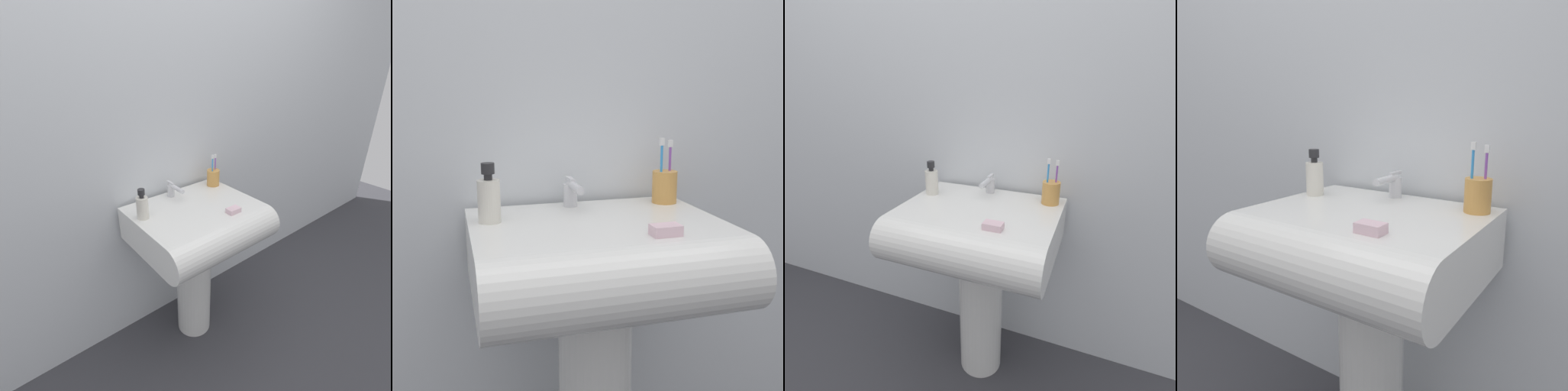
{
  "view_description": "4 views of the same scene",
  "coord_description": "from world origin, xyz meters",
  "views": [
    {
      "loc": [
        -0.82,
        -1.05,
        1.53
      ],
      "look_at": [
        0.01,
        -0.01,
        0.88
      ],
      "focal_mm": 28.0,
      "sensor_mm": 36.0,
      "label": 1
    },
    {
      "loc": [
        -0.34,
        -1.11,
        1.13
      ],
      "look_at": [
        -0.02,
        -0.0,
        0.88
      ],
      "focal_mm": 45.0,
      "sensor_mm": 36.0,
      "label": 2
    },
    {
      "loc": [
        0.41,
        -1.02,
        1.28
      ],
      "look_at": [
        -0.01,
        0.02,
        0.85
      ],
      "focal_mm": 28.0,
      "sensor_mm": 36.0,
      "label": 3
    },
    {
      "loc": [
        0.56,
        -0.83,
        1.08
      ],
      "look_at": [
        0.02,
        -0.02,
        0.86
      ],
      "focal_mm": 35.0,
      "sensor_mm": 36.0,
      "label": 4
    }
  ],
  "objects": [
    {
      "name": "wall_back",
      "position": [
        0.0,
        0.26,
        1.2
      ],
      "size": [
        5.0,
        0.05,
        2.4
      ],
      "primitive_type": "cube",
      "color": "silver",
      "rests_on": "ground"
    },
    {
      "name": "bar_soap",
      "position": [
        0.11,
        -0.17,
        0.83
      ],
      "size": [
        0.07,
        0.04,
        0.02
      ],
      "primitive_type": "cube",
      "color": "silver",
      "rests_on": "sink_basin"
    },
    {
      "name": "soap_bottle",
      "position": [
        -0.25,
        0.06,
        0.87
      ],
      "size": [
        0.05,
        0.05,
        0.14
      ],
      "color": "silver",
      "rests_on": "sink_basin"
    },
    {
      "name": "sink_basin",
      "position": [
        0.0,
        -0.06,
        0.73
      ],
      "size": [
        0.61,
        0.52,
        0.17
      ],
      "color": "white",
      "rests_on": "sink_pedestal"
    },
    {
      "name": "toothbrush_cup",
      "position": [
        0.25,
        0.14,
        0.86
      ],
      "size": [
        0.07,
        0.07,
        0.18
      ],
      "color": "#D19347",
      "rests_on": "sink_basin"
    },
    {
      "name": "faucet",
      "position": [
        -0.02,
        0.15,
        0.86
      ],
      "size": [
        0.04,
        0.14,
        0.08
      ],
      "color": "silver",
      "rests_on": "sink_basin"
    },
    {
      "name": "sink_pedestal",
      "position": [
        0.0,
        0.0,
        0.32
      ],
      "size": [
        0.19,
        0.19,
        0.65
      ],
      "primitive_type": "cylinder",
      "color": "white",
      "rests_on": "ground"
    },
    {
      "name": "ground_plane",
      "position": [
        0.0,
        0.0,
        0.0
      ],
      "size": [
        6.0,
        6.0,
        0.0
      ],
      "primitive_type": "plane",
      "color": "#38383D",
      "rests_on": "ground"
    }
  ]
}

